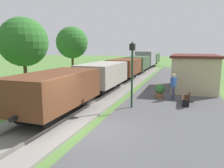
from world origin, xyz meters
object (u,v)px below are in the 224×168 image
Objects in this scene: bench_near_hut at (187,97)px; potted_planter at (160,91)px; freight_train at (133,65)px; lamp_post_near at (132,62)px; station_hut at (194,72)px; tree_field_left at (72,43)px; tree_trackside_far at (23,42)px; person_waiting at (173,85)px.

potted_planter reaches higher than bench_near_hut.
lamp_post_near reaches higher than freight_train.
potted_planter is at bearing 142.75° from bench_near_hut.
lamp_post_near is at bearing -116.58° from station_hut.
bench_near_hut is at bearing -37.25° from potted_planter.
tree_trackside_far is at bearing -85.74° from tree_field_left.
person_waiting is at bearing -35.86° from tree_field_left.
freight_train is 42.79× the size of potted_planter.
station_hut is at bearing 60.74° from potted_planter.
freight_train is 6.61× the size of tree_trackside_far.
tree_field_left reaches higher than lamp_post_near.
bench_near_hut is (6.33, -12.87, -0.73)m from freight_train.
tree_field_left is at bearing 94.26° from tree_trackside_far.
station_hut is at bearing -80.47° from person_waiting.
bench_near_hut is at bearing -37.00° from tree_field_left.
bench_near_hut is at bearing -63.83° from freight_train.
station_hut is 0.97× the size of tree_field_left.
freight_train is 13.70m from tree_trackside_far.
bench_near_hut is 0.88× the size of person_waiting.
bench_near_hut is at bearing -3.75° from tree_trackside_far.
freight_train is at bearing 25.30° from tree_field_left.
station_hut is 4.64m from potted_planter.
bench_near_hut is 0.41× the size of lamp_post_near.
tree_trackside_far reaches higher than lamp_post_near.
freight_train is 12.44m from potted_planter.
tree_trackside_far is (-9.28, 2.44, 1.21)m from lamp_post_near.
lamp_post_near is at bearing -14.71° from tree_trackside_far.
potted_planter is 11.04m from tree_trackside_far.
freight_train is at bearing 63.78° from tree_trackside_far.
bench_near_hut is at bearing 157.36° from person_waiting.
lamp_post_near is (-2.99, -1.63, 2.08)m from bench_near_hut.
person_waiting is 11.75m from tree_trackside_far.
person_waiting is at bearing -107.51° from station_hut.
bench_near_hut is at bearing 28.62° from lamp_post_near.
person_waiting is 3.77m from lamp_post_near.
tree_field_left reaches higher than tree_trackside_far.
lamp_post_near is 0.62× the size of tree_field_left.
potted_planter is at bearing 2.85° from tree_trackside_far.
tree_trackside_far is 8.97m from tree_field_left.
potted_planter is 0.25× the size of lamp_post_near.
tree_field_left is (-0.67, 8.95, 0.13)m from tree_trackside_far.
tree_trackside_far reaches higher than bench_near_hut.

